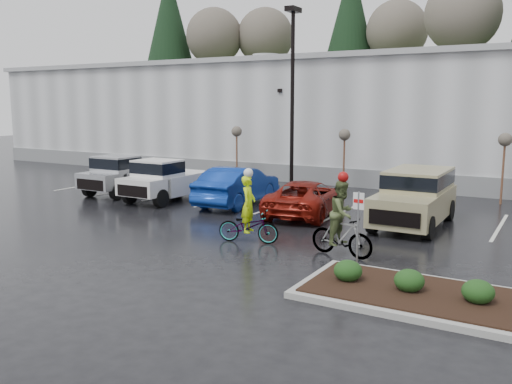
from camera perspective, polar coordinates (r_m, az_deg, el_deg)
The scene contains 20 objects.
ground at distance 16.34m, azimuth -2.45°, elevation -6.61°, with size 120.00×120.00×0.00m, color black.
warehouse at distance 36.24m, azimuth 16.70°, elevation 7.61°, with size 60.50×15.50×7.20m.
wooded_ridge at distance 58.87m, azimuth 21.97°, elevation 7.21°, with size 80.00×25.00×6.00m, color #263C19.
lamppost at distance 28.17m, azimuth 3.86°, elevation 11.75°, with size 0.50×1.00×9.22m.
sapling_west at distance 31.03m, azimuth -2.05°, elevation 6.07°, with size 0.60×0.60×3.20m.
sapling_mid at distance 28.12m, azimuth 9.30°, elevation 5.62°, with size 0.60×0.60×3.20m.
sapling_east at distance 26.41m, azimuth 24.73°, elevation 4.66°, with size 0.60×0.60×3.20m.
curb_island at distance 13.09m, azimuth 22.25°, elevation -11.08°, with size 8.00×3.00×0.15m, color gray.
mulch_bed at distance 13.06m, azimuth 22.27°, elevation -10.69°, with size 7.60×2.60×0.04m, color black.
shrub_a at distance 13.65m, azimuth 9.66°, elevation -8.17°, with size 0.70×0.70×0.52m, color black.
shrub_b at distance 13.23m, azimuth 15.83°, elevation -8.96°, with size 0.70×0.70×0.52m, color black.
shrub_c at distance 12.98m, azimuth 22.34°, elevation -9.68°, with size 0.70×0.70×0.52m, color black.
fire_lane_sign at distance 14.55m, azimuth 10.69°, elevation -3.05°, with size 0.30×0.05×2.20m.
pickup_silver at distance 28.03m, azimuth -13.23°, elevation 1.89°, with size 2.10×5.20×1.96m, color #B2B5BA, non-canonical shape.
pickup_white at distance 25.75m, azimuth -9.00°, elevation 1.39°, with size 2.10×5.20×1.96m, color silver, non-canonical shape.
car_blue at distance 24.17m, azimuth -1.93°, elevation 0.68°, with size 1.80×5.18×1.71m, color navy.
car_red at distance 22.02m, azimuth 5.27°, elevation -0.60°, with size 2.34×5.08×1.41m, color maroon.
suv_tan at distance 20.70m, azimuth 16.29°, elevation -0.66°, with size 2.20×5.10×2.06m, color tan, non-canonical shape.
cyclist_hivis at distance 17.57m, azimuth -0.80°, elevation -2.95°, with size 2.12×1.17×2.43m.
cyclist_olive at distance 16.17m, azimuth 9.03°, elevation -3.56°, with size 2.01×0.99×2.53m.
Camera 1 is at (8.47, -13.24, 4.48)m, focal length 38.00 mm.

